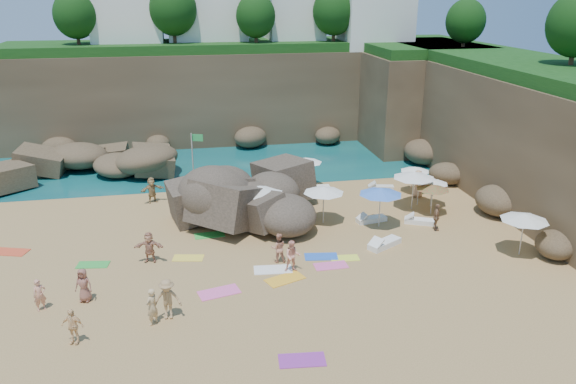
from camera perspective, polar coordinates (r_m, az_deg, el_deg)
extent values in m
plane|color=tan|center=(30.59, -2.63, -5.65)|extent=(120.00, 120.00, 0.00)
plane|color=#0C4751|center=(58.96, -6.93, 6.82)|extent=(120.00, 120.00, 0.00)
cube|color=brown|center=(53.46, -4.53, 9.93)|extent=(44.00, 8.00, 8.00)
cube|color=brown|center=(43.06, 21.58, 6.19)|extent=(8.00, 30.00, 8.00)
cube|color=brown|center=(52.53, 12.84, 9.33)|extent=(10.00, 12.00, 8.00)
cube|color=white|center=(53.56, -16.02, 16.56)|extent=(6.00, 5.00, 5.50)
cube|color=white|center=(54.45, -8.29, 17.66)|extent=(7.00, 6.00, 6.50)
cube|color=white|center=(54.50, 0.62, 17.06)|extent=(5.00, 5.00, 5.00)
cube|color=white|center=(54.40, 8.66, 17.37)|extent=(6.00, 6.00, 6.00)
sphere|color=#11380F|center=(52.02, -20.80, 16.48)|extent=(3.60, 3.60, 3.60)
sphere|color=#11380F|center=(51.37, -11.63, 17.74)|extent=(4.05, 4.05, 4.05)
sphere|color=#11380F|center=(50.85, -3.30, 17.44)|extent=(3.42, 3.42, 3.42)
sphere|color=#11380F|center=(52.24, 4.70, 17.82)|extent=(3.78, 3.78, 3.78)
sphere|color=#11380F|center=(49.05, 17.60, 16.23)|extent=(3.15, 3.15, 3.15)
cylinder|color=white|center=(59.93, -24.66, 8.31)|extent=(0.10, 0.10, 6.00)
cylinder|color=white|center=(59.60, -23.25, 8.46)|extent=(0.10, 0.10, 6.00)
cylinder|color=white|center=(59.30, -21.82, 8.59)|extent=(0.10, 0.10, 6.00)
cylinder|color=silver|center=(38.56, -9.63, 2.90)|extent=(0.08, 0.08, 4.20)
cube|color=green|center=(38.10, -9.17, 5.47)|extent=(0.71, 0.28, 0.47)
cylinder|color=silver|center=(37.83, -0.38, 1.26)|extent=(0.06, 0.06, 2.19)
cone|color=white|center=(37.51, -0.38, 2.77)|extent=(2.45, 2.45, 0.37)
cylinder|color=silver|center=(39.40, 1.80, 1.91)|extent=(0.06, 0.06, 2.05)
cone|color=white|center=(39.11, 1.82, 3.27)|extent=(2.30, 2.30, 0.35)
cylinder|color=silver|center=(38.40, 1.26, 1.20)|extent=(0.05, 0.05, 1.75)
cone|color=white|center=(38.15, 1.27, 2.38)|extent=(1.96, 1.96, 0.30)
cylinder|color=silver|center=(37.11, 13.10, 0.13)|extent=(0.06, 0.06, 1.92)
cone|color=silver|center=(36.82, 13.21, 1.47)|extent=(2.16, 2.16, 0.33)
cylinder|color=silver|center=(39.28, 12.69, 1.14)|extent=(0.05, 0.05, 1.76)
cone|color=white|center=(39.02, 12.78, 2.30)|extent=(1.97, 1.97, 0.30)
cylinder|color=silver|center=(32.89, -2.82, -1.54)|extent=(0.07, 0.07, 2.35)
cone|color=silver|center=(32.50, -2.86, 0.30)|extent=(2.64, 2.64, 0.40)
cylinder|color=silver|center=(35.74, 14.40, -0.83)|extent=(0.05, 0.05, 1.82)
cone|color=red|center=(35.46, 14.52, 0.48)|extent=(2.05, 2.05, 0.31)
cylinder|color=silver|center=(36.22, 12.56, 0.04)|extent=(0.07, 0.07, 2.34)
cone|color=white|center=(35.87, 12.69, 1.71)|extent=(2.63, 2.63, 0.40)
cylinder|color=silver|center=(37.03, 14.37, -0.16)|extent=(0.05, 0.05, 1.76)
cone|color=white|center=(36.77, 14.48, 1.07)|extent=(1.97, 1.97, 0.30)
cylinder|color=silver|center=(33.35, 3.62, -1.43)|extent=(0.06, 0.06, 2.16)
cone|color=white|center=(32.99, 3.65, 0.23)|extent=(2.42, 2.42, 0.37)
cylinder|color=silver|center=(33.19, 9.30, -1.67)|extent=(0.07, 0.07, 2.26)
cone|color=#4076DC|center=(32.82, 9.40, 0.08)|extent=(2.54, 2.54, 0.39)
cylinder|color=silver|center=(31.77, 22.66, -4.09)|extent=(0.06, 0.06, 2.19)
cone|color=silver|center=(31.39, 22.91, -2.35)|extent=(2.46, 2.46, 0.37)
cube|color=silver|center=(39.06, -2.02, 0.35)|extent=(1.71, 1.01, 0.25)
cube|color=silver|center=(39.72, 9.41, 0.44)|extent=(1.86, 0.96, 0.28)
cube|color=white|center=(39.04, 2.79, 0.38)|extent=(2.04, 0.77, 0.31)
cube|color=white|center=(34.17, 8.47, -2.77)|extent=(1.92, 0.91, 0.29)
cube|color=white|center=(34.44, 13.29, -2.91)|extent=(1.96, 1.34, 0.29)
cube|color=white|center=(31.05, 9.78, -5.20)|extent=(2.14, 1.63, 0.32)
cube|color=pink|center=(26.48, -7.01, -10.07)|extent=(2.05, 1.36, 0.03)
cube|color=yellow|center=(27.38, -0.31, -8.83)|extent=(2.09, 1.56, 0.03)
cube|color=green|center=(30.37, -19.20, -6.99)|extent=(1.68, 1.01, 0.03)
cube|color=yellow|center=(29.85, -10.10, -6.61)|extent=(1.69, 1.08, 0.03)
cube|color=purple|center=(22.07, 1.44, -16.71)|extent=(1.85, 1.05, 0.03)
cube|color=#DC4626|center=(33.48, -26.37, -5.47)|extent=(2.01, 1.43, 0.03)
cube|color=blue|center=(29.58, 3.38, -6.57)|extent=(1.82, 1.09, 0.03)
cube|color=pink|center=(28.70, 4.37, -7.47)|extent=(1.70, 0.87, 0.03)
cube|color=green|center=(32.32, -7.97, -4.35)|extent=(1.75, 0.97, 0.03)
cube|color=#ECFE42|center=(29.53, 5.78, -6.70)|extent=(1.54, 0.87, 0.03)
cube|color=white|center=(28.25, -1.54, -7.88)|extent=(1.97, 1.12, 0.03)
imported|color=tan|center=(26.90, -23.92, -9.54)|extent=(0.63, 0.55, 1.46)
imported|color=tan|center=(28.70, -0.98, -5.69)|extent=(0.81, 0.65, 1.57)
imported|color=tan|center=(35.48, -8.62, -0.61)|extent=(1.19, 1.10, 1.78)
imported|color=#8A6345|center=(33.50, 14.86, -2.49)|extent=(0.74, 1.02, 1.61)
imported|color=tan|center=(38.48, 13.02, 0.82)|extent=(0.94, 1.05, 1.89)
imported|color=#A88754|center=(37.66, -13.66, 0.20)|extent=(1.64, 1.00, 1.71)
imported|color=tan|center=(24.32, -13.67, -11.25)|extent=(0.69, 0.72, 1.65)
imported|color=#A68153|center=(24.84, -12.05, -11.98)|extent=(1.33, 1.90, 0.48)
imported|color=#FACA8E|center=(24.38, -20.88, -13.78)|extent=(1.26, 1.68, 0.37)
imported|color=#8C5446|center=(27.11, -19.90, -10.00)|extent=(1.17, 1.71, 0.42)
imported|color=tan|center=(29.78, -13.81, -6.53)|extent=(1.76, 1.85, 0.43)
imported|color=#EF9F88|center=(27.96, 0.46, -7.51)|extent=(0.97, 1.70, 0.61)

